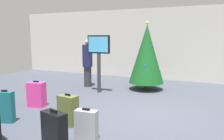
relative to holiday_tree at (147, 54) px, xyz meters
name	(u,v)px	position (x,y,z in m)	size (l,w,h in m)	color
ground_plane	(146,114)	(0.73, -2.53, -1.25)	(16.00, 16.00, 0.00)	#424754
back_wall	(178,44)	(0.73, 2.19, 0.28)	(16.00, 0.20, 3.07)	beige
holiday_tree	(147,54)	(0.00, 0.00, 0.00)	(1.21, 1.21, 2.38)	#4C3319
flight_info_kiosk	(99,54)	(-1.32, -1.05, 0.05)	(0.77, 0.13, 1.90)	#333338
traveller_0	(88,62)	(-2.12, -0.44, -0.34)	(0.51, 0.51, 1.74)	#333338
suitcase_0	(68,110)	(-0.60, -3.84, -0.94)	(0.44, 0.30, 0.67)	#59602D
suitcase_2	(54,133)	(-0.10, -4.92, -0.91)	(0.48, 0.31, 0.72)	black
suitcase_3	(37,94)	(-2.11, -3.13, -0.92)	(0.48, 0.35, 0.70)	#E5388C
suitcase_4	(5,107)	(-1.92, -4.29, -0.91)	(0.40, 0.27, 0.72)	#19606B
suitcase_5	(86,125)	(0.13, -4.30, -0.98)	(0.43, 0.22, 0.59)	#9EA0A5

